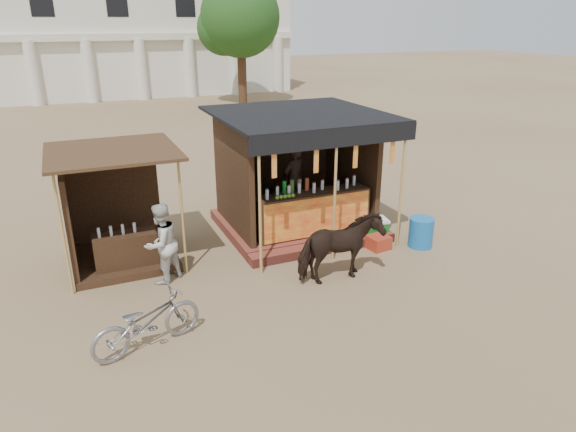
% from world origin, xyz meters
% --- Properties ---
extents(ground, '(120.00, 120.00, 0.00)m').
position_xyz_m(ground, '(0.00, 0.00, 0.00)').
color(ground, '#846B4C').
rests_on(ground, ground).
extents(main_stall, '(3.60, 3.61, 2.78)m').
position_xyz_m(main_stall, '(1.00, 3.36, 1.03)').
color(main_stall, brown).
rests_on(main_stall, ground).
extents(secondary_stall, '(2.40, 2.40, 2.38)m').
position_xyz_m(secondary_stall, '(-3.17, 3.24, 0.85)').
color(secondary_stall, '#3A2515').
rests_on(secondary_stall, ground).
extents(cow, '(1.61, 0.76, 1.35)m').
position_xyz_m(cow, '(0.65, 0.66, 0.67)').
color(cow, black).
rests_on(cow, ground).
extents(motorbike, '(1.84, 1.06, 0.92)m').
position_xyz_m(motorbike, '(-3.04, -0.06, 0.46)').
color(motorbike, gray).
rests_on(motorbike, ground).
extents(bystander, '(0.96, 0.91, 1.56)m').
position_xyz_m(bystander, '(-2.41, 2.00, 0.78)').
color(bystander, beige).
rests_on(bystander, ground).
extents(blue_barrel, '(0.66, 0.66, 0.65)m').
position_xyz_m(blue_barrel, '(3.08, 1.36, 0.33)').
color(blue_barrel, '#165EA7').
rests_on(blue_barrel, ground).
extents(red_crate, '(0.49, 0.47, 0.29)m').
position_xyz_m(red_crate, '(2.16, 1.61, 0.15)').
color(red_crate, maroon).
rests_on(red_crate, ground).
extents(cooler, '(0.70, 0.54, 0.46)m').
position_xyz_m(cooler, '(2.36, 2.16, 0.23)').
color(cooler, '#166720').
rests_on(cooler, ground).
extents(background_building, '(26.00, 7.45, 8.18)m').
position_xyz_m(background_building, '(-2.00, 29.94, 3.98)').
color(background_building, silver).
rests_on(background_building, ground).
extents(tree, '(4.50, 4.40, 7.00)m').
position_xyz_m(tree, '(5.81, 22.14, 4.63)').
color(tree, '#382314').
rests_on(tree, ground).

